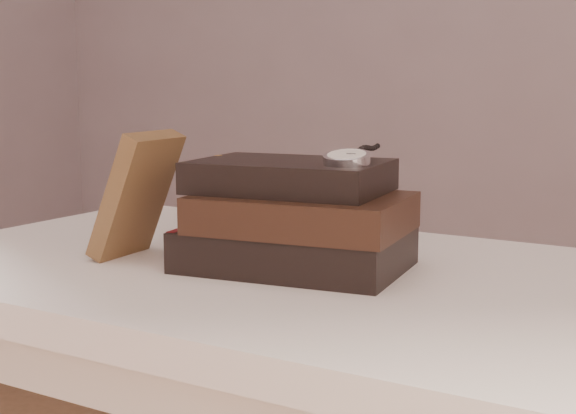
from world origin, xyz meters
The scene contains 5 objects.
table centered at (0.00, 0.35, 0.66)m, with size 1.00×0.60×0.75m.
book_stack centered at (0.02, 0.34, 0.81)m, with size 0.29×0.22×0.13m.
journal centered at (-0.18, 0.29, 0.83)m, with size 0.02×0.10×0.17m, color #48301B.
pocket_watch centered at (0.09, 0.34, 0.89)m, with size 0.06×0.16×0.02m.
eyeglasses centered at (-0.08, 0.42, 0.82)m, with size 0.13×0.14×0.05m.
Camera 1 is at (0.53, -0.52, 0.98)m, focal length 52.25 mm.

